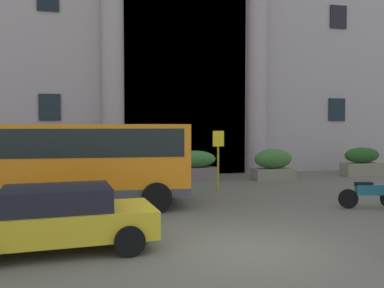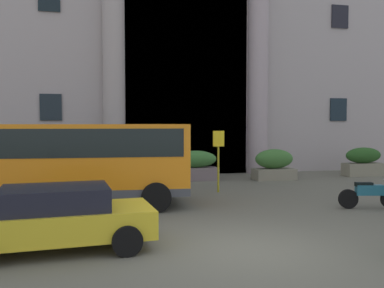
% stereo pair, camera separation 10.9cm
% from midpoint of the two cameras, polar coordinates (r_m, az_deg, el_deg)
% --- Properties ---
extents(ground_plane, '(80.00, 64.00, 0.12)m').
position_cam_midpoint_polar(ground_plane, '(9.19, 7.81, -14.35)').
color(ground_plane, '#5B594C').
extents(office_building_facade, '(38.44, 9.79, 15.60)m').
position_cam_midpoint_polar(office_building_facade, '(26.37, -6.10, 14.03)').
color(office_building_facade, '#9E9493').
rests_on(office_building_facade, ground_plane).
extents(orange_minibus, '(7.07, 3.14, 2.63)m').
position_cam_midpoint_polar(orange_minibus, '(13.75, -15.10, -1.75)').
color(orange_minibus, orange).
rests_on(orange_minibus, ground_plane).
extents(bus_stop_sign, '(0.44, 0.08, 2.37)m').
position_cam_midpoint_polar(bus_stop_sign, '(16.17, 3.79, -1.37)').
color(bus_stop_sign, '#9F961C').
rests_on(bus_stop_sign, ground_plane).
extents(hedge_planter_west, '(2.18, 0.82, 1.39)m').
position_cam_midpoint_polar(hedge_planter_west, '(19.62, 0.52, -3.00)').
color(hedge_planter_west, slate).
rests_on(hedge_planter_west, ground_plane).
extents(hedge_planter_far_east, '(1.95, 0.95, 1.44)m').
position_cam_midpoint_polar(hedge_planter_far_east, '(20.24, 11.21, -2.80)').
color(hedge_planter_far_east, gray).
rests_on(hedge_planter_far_east, ground_plane).
extents(hedge_planter_far_west, '(2.04, 0.80, 1.44)m').
position_cam_midpoint_polar(hedge_planter_far_west, '(23.01, 22.31, -2.29)').
color(hedge_planter_far_west, gray).
rests_on(hedge_planter_far_west, ground_plane).
extents(hedge_planter_entrance_right, '(1.63, 0.87, 1.46)m').
position_cam_midpoint_polar(hedge_planter_entrance_right, '(18.91, -13.48, -3.19)').
color(hedge_planter_entrance_right, gray).
rests_on(hedge_planter_entrance_right, ground_plane).
extents(parked_hatchback_near, '(4.13, 2.18, 1.33)m').
position_cam_midpoint_polar(parked_hatchback_near, '(9.32, -17.70, -9.45)').
color(parked_hatchback_near, gold).
rests_on(parked_hatchback_near, ground_plane).
extents(motorcycle_near_kerb, '(1.89, 0.66, 0.89)m').
position_cam_midpoint_polar(motorcycle_near_kerb, '(14.28, 22.95, -6.26)').
color(motorcycle_near_kerb, black).
rests_on(motorcycle_near_kerb, ground_plane).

